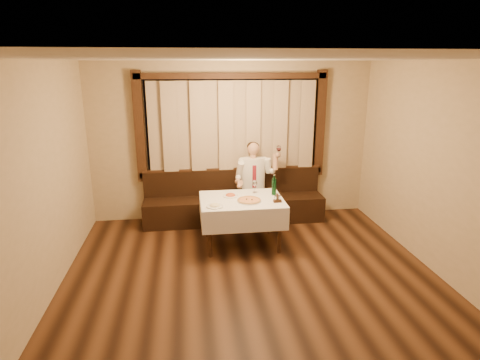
{
  "coord_description": "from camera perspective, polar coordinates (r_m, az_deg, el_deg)",
  "views": [
    {
      "loc": [
        -0.8,
        -4.06,
        2.76
      ],
      "look_at": [
        0.0,
        1.9,
        1.0
      ],
      "focal_mm": 30.0,
      "sensor_mm": 36.0,
      "label": 1
    }
  ],
  "objects": [
    {
      "name": "pasta_cream",
      "position": [
        5.82,
        -3.62,
        -3.5
      ],
      "size": [
        0.25,
        0.25,
        0.08
      ],
      "rotation": [
        0.0,
        0.0,
        -0.2
      ],
      "color": "white",
      "rests_on": "dining_table"
    },
    {
      "name": "pasta_red",
      "position": [
        6.26,
        -1.36,
        -2.03
      ],
      "size": [
        0.25,
        0.25,
        0.08
      ],
      "rotation": [
        0.0,
        0.0,
        -0.27
      ],
      "color": "white",
      "rests_on": "dining_table"
    },
    {
      "name": "seated_man",
      "position": [
        7.06,
        2.02,
        0.46
      ],
      "size": [
        0.8,
        0.59,
        1.44
      ],
      "color": "black",
      "rests_on": "ground"
    },
    {
      "name": "cruet_caddy",
      "position": [
        6.02,
        5.34,
        -2.76
      ],
      "size": [
        0.12,
        0.07,
        0.13
      ],
      "rotation": [
        0.0,
        0.0,
        0.09
      ],
      "color": "black",
      "rests_on": "dining_table"
    },
    {
      "name": "room",
      "position": [
        5.25,
        1.33,
        2.4
      ],
      "size": [
        5.01,
        6.01,
        2.81
      ],
      "color": "black",
      "rests_on": "ground"
    },
    {
      "name": "table_wine_glass",
      "position": [
        6.4,
        2.11,
        -0.53
      ],
      "size": [
        0.08,
        0.08,
        0.21
      ],
      "rotation": [
        0.0,
        0.0,
        0.11
      ],
      "color": "white",
      "rests_on": "dining_table"
    },
    {
      "name": "green_bottle",
      "position": [
        6.32,
        4.85,
        -0.89
      ],
      "size": [
        0.07,
        0.07,
        0.33
      ],
      "rotation": [
        0.0,
        0.0,
        0.42
      ],
      "color": "#0D3F1A",
      "rests_on": "dining_table"
    },
    {
      "name": "dining_table",
      "position": [
        6.19,
        0.25,
        -3.62
      ],
      "size": [
        1.27,
        0.97,
        0.76
      ],
      "color": "black",
      "rests_on": "ground"
    },
    {
      "name": "pizza",
      "position": [
        6.04,
        1.29,
        -2.9
      ],
      "size": [
        0.37,
        0.37,
        0.04
      ],
      "rotation": [
        0.0,
        0.0,
        0.42
      ],
      "color": "white",
      "rests_on": "dining_table"
    },
    {
      "name": "banquette",
      "position": [
        7.26,
        -0.86,
        -3.41
      ],
      "size": [
        3.2,
        0.61,
        0.94
      ],
      "color": "black",
      "rests_on": "ground"
    }
  ]
}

